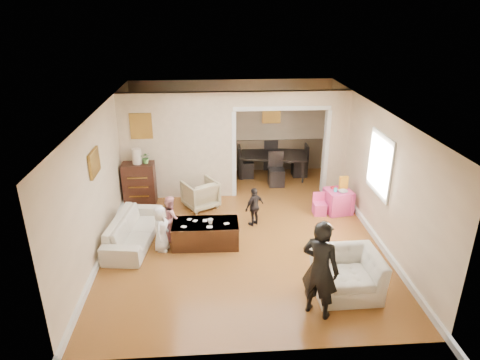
{
  "coord_description": "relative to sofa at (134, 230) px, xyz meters",
  "views": [
    {
      "loc": [
        -0.57,
        -7.97,
        4.45
      ],
      "look_at": [
        0.0,
        0.2,
        1.05
      ],
      "focal_mm": 31.64,
      "sensor_mm": 36.0,
      "label": 1
    }
  ],
  "objects": [
    {
      "name": "child_kneel_b",
      "position": [
        0.74,
        0.12,
        0.19
      ],
      "size": [
        0.48,
        0.54,
        0.94
      ],
      "primitive_type": "imported",
      "rotation": [
        0.0,
        0.0,
        1.89
      ],
      "color": "pink",
      "rests_on": "ground"
    },
    {
      "name": "toy_block",
      "position": [
        4.36,
        1.18,
        0.28
      ],
      "size": [
        0.1,
        0.09,
        0.05
      ],
      "primitive_type": "cube",
      "rotation": [
        0.0,
        0.0,
        0.52
      ],
      "color": "red",
      "rests_on": "play_table"
    },
    {
      "name": "play_table",
      "position": [
        4.48,
        1.06,
        -0.01
      ],
      "size": [
        0.64,
        0.64,
        0.54
      ],
      "primitive_type": "cube",
      "rotation": [
        0.0,
        0.0,
        0.17
      ],
      "color": "#D93981",
      "rests_on": "ground"
    },
    {
      "name": "dining_table",
      "position": [
        3.29,
        3.35,
        0.04
      ],
      "size": [
        2.0,
        1.35,
        0.65
      ],
      "primitive_type": "imported",
      "rotation": [
        0.0,
        0.0,
        -0.19
      ],
      "color": "black",
      "rests_on": "ground"
    },
    {
      "name": "child_kneel_a",
      "position": [
        0.59,
        -0.33,
        0.19
      ],
      "size": [
        0.38,
        0.5,
        0.93
      ],
      "primitive_type": "imported",
      "rotation": [
        0.0,
        0.0,
        1.37
      ],
      "color": "white",
      "rests_on": "ground"
    },
    {
      "name": "coffee_table",
      "position": [
        1.44,
        -0.18,
        -0.03
      ],
      "size": [
        1.32,
        0.69,
        0.49
      ],
      "primitive_type": "cube",
      "rotation": [
        0.0,
        0.0,
        -0.03
      ],
      "color": "#3D2013",
      "rests_on": "ground"
    },
    {
      "name": "floor",
      "position": [
        2.18,
        0.4,
        -0.28
      ],
      "size": [
        7.0,
        7.0,
        0.0
      ],
      "primitive_type": "plane",
      "color": "#995827",
      "rests_on": "ground"
    },
    {
      "name": "partition_header",
      "position": [
        3.28,
        2.2,
        2.15
      ],
      "size": [
        2.22,
        0.18,
        0.35
      ],
      "primitive_type": "cube",
      "color": "beige",
      "rests_on": "partition_right"
    },
    {
      "name": "framed_art_sofa_wall",
      "position": [
        -0.53,
        -0.2,
        1.52
      ],
      "size": [
        0.03,
        0.55,
        0.4
      ],
      "primitive_type": "cube",
      "color": "brown"
    },
    {
      "name": "window_pane",
      "position": [
        4.91,
        0.0,
        1.27
      ],
      "size": [
        0.03,
        0.95,
        1.1
      ],
      "primitive_type": "cube",
      "color": "white",
      "rests_on": "ground"
    },
    {
      "name": "armchair_front",
      "position": [
        3.76,
        -1.86,
        0.07
      ],
      "size": [
        1.1,
        0.97,
        0.71
      ],
      "primitive_type": "imported",
      "rotation": [
        0.0,
        0.0,
        0.02
      ],
      "color": "beige",
      "rests_on": "ground"
    },
    {
      "name": "cyan_cup",
      "position": [
        4.38,
        1.01,
        0.3
      ],
      "size": [
        0.08,
        0.08,
        0.08
      ],
      "primitive_type": "cylinder",
      "color": "#2AD4D4",
      "rests_on": "play_table"
    },
    {
      "name": "play_bowl",
      "position": [
        4.53,
        0.94,
        0.28
      ],
      "size": [
        0.24,
        0.24,
        0.05
      ],
      "primitive_type": "imported",
      "rotation": [
        0.0,
        0.0,
        0.17
      ],
      "color": "silver",
      "rests_on": "play_table"
    },
    {
      "name": "coffee_cup",
      "position": [
        1.54,
        -0.23,
        0.26
      ],
      "size": [
        0.11,
        0.11,
        0.1
      ],
      "primitive_type": "imported",
      "rotation": [
        0.0,
        0.0,
        -0.03
      ],
      "color": "white",
      "rests_on": "coffee_table"
    },
    {
      "name": "cereal_box",
      "position": [
        4.6,
        1.16,
        0.41
      ],
      "size": [
        0.21,
        0.1,
        0.3
      ],
      "primitive_type": "cube",
      "rotation": [
        0.0,
        0.0,
        0.17
      ],
      "color": "yellow",
      "rests_on": "play_table"
    },
    {
      "name": "child_toddler",
      "position": [
        2.49,
        0.57,
        0.16
      ],
      "size": [
        0.53,
        0.48,
        0.87
      ],
      "primitive_type": "imported",
      "rotation": [
        0.0,
        0.0,
        -2.47
      ],
      "color": "black",
      "rests_on": "ground"
    },
    {
      "name": "potted_plant",
      "position": [
        0.07,
        1.83,
        0.88
      ],
      "size": [
        0.24,
        0.21,
        0.27
      ],
      "primitive_type": "imported",
      "color": "#457734",
      "rests_on": "dresser"
    },
    {
      "name": "armchair_back",
      "position": [
        1.31,
        1.54,
        0.05
      ],
      "size": [
        0.97,
        0.98,
        0.66
      ],
      "primitive_type": "imported",
      "rotation": [
        0.0,
        0.0,
        3.65
      ],
      "color": "tan",
      "rests_on": "ground"
    },
    {
      "name": "partition_left",
      "position": [
        0.81,
        2.2,
        1.02
      ],
      "size": [
        2.75,
        0.18,
        2.6
      ],
      "primitive_type": "cube",
      "color": "beige",
      "rests_on": "ground"
    },
    {
      "name": "framed_art_alcove",
      "position": [
        3.28,
        3.84,
        1.42
      ],
      "size": [
        0.45,
        0.03,
        0.55
      ],
      "primitive_type": "cube",
      "color": "brown"
    },
    {
      "name": "adult_person",
      "position": [
        3.17,
        -2.36,
        0.53
      ],
      "size": [
        0.7,
        0.67,
        1.62
      ],
      "primitive_type": "imported",
      "rotation": [
        0.0,
        0.0,
        2.49
      ],
      "color": "black",
      "rests_on": "ground"
    },
    {
      "name": "table_lamp",
      "position": [
        -0.13,
        1.83,
        0.93
      ],
      "size": [
        0.22,
        0.22,
        0.36
      ],
      "primitive_type": "cylinder",
      "color": "beige",
      "rests_on": "dresser"
    },
    {
      "name": "dresser",
      "position": [
        -0.13,
        1.83,
        0.23
      ],
      "size": [
        0.75,
        0.42,
        1.03
      ],
      "primitive_type": "cube",
      "color": "#361710",
      "rests_on": "ground"
    },
    {
      "name": "partition_right",
      "position": [
        4.66,
        2.2,
        1.02
      ],
      "size": [
        0.55,
        0.18,
        2.6
      ],
      "primitive_type": "cube",
      "color": "beige",
      "rests_on": "ground"
    },
    {
      "name": "sofa",
      "position": [
        0.0,
        0.0,
        0.0
      ],
      "size": [
        0.99,
        1.99,
        0.56
      ],
      "primitive_type": "imported",
      "rotation": [
        0.0,
        0.0,
        1.44
      ],
      "color": "beige",
      "rests_on": "ground"
    },
    {
      "name": "framed_art_partition",
      "position": [
        -0.02,
        2.1,
        1.57
      ],
      "size": [
        0.45,
        0.03,
        0.55
      ],
      "primitive_type": "cube",
      "color": "brown",
      "rests_on": "partition_left"
    },
    {
      "name": "craft_papers",
      "position": [
        1.38,
        -0.21,
        0.21
      ],
      "size": [
        0.95,
        0.44,
        0.0
      ],
      "color": "white",
      "rests_on": "coffee_table"
    }
  ]
}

